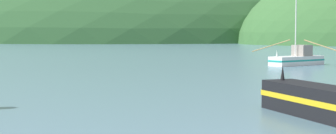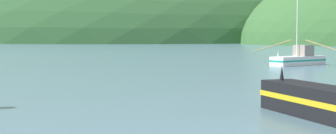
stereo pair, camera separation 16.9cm
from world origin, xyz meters
name	(u,v)px [view 1 (the left image)]	position (x,y,z in m)	size (l,w,h in m)	color
hill_far_left	(121,40)	(-15.74, 240.57, 0.00)	(219.79, 175.83, 77.45)	#2D562D
fishing_boat_white	(298,59)	(15.61, 45.21, 0.72)	(7.67, 11.11, 7.47)	white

